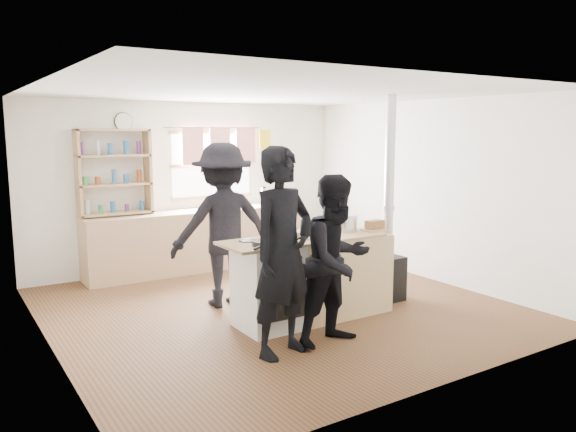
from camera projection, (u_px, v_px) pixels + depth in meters
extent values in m
cube|color=brown|center=(277.00, 307.00, 6.66)|extent=(5.00, 5.00, 0.01)
cube|color=tan|center=(200.00, 240.00, 8.44)|extent=(3.40, 0.55, 0.90)
cube|color=tan|center=(116.00, 213.00, 7.83)|extent=(1.00, 0.28, 0.03)
cube|color=tan|center=(115.00, 185.00, 7.77)|extent=(1.00, 0.28, 0.03)
cube|color=tan|center=(113.00, 156.00, 7.71)|extent=(1.00, 0.28, 0.03)
cube|color=tan|center=(112.00, 130.00, 7.65)|extent=(1.00, 0.28, 0.03)
cube|color=tan|center=(78.00, 174.00, 7.49)|extent=(0.04, 0.28, 1.20)
cube|color=tan|center=(148.00, 171.00, 8.00)|extent=(0.04, 0.28, 1.20)
cylinder|color=silver|center=(264.00, 196.00, 8.95)|extent=(0.10, 0.10, 0.27)
cube|color=white|center=(268.00, 287.00, 5.90)|extent=(0.60, 0.60, 0.90)
cube|color=tan|center=(336.00, 275.00, 6.38)|extent=(1.20, 0.60, 0.90)
cube|color=tan|center=(303.00, 239.00, 6.07)|extent=(1.84, 0.64, 0.03)
cylinder|color=black|center=(266.00, 243.00, 5.63)|extent=(0.40, 0.40, 0.05)
cylinder|color=#2B591E|center=(266.00, 242.00, 5.63)|extent=(0.26, 0.26, 0.02)
cube|color=silver|center=(307.00, 234.00, 6.12)|extent=(0.40, 0.36, 0.06)
cube|color=brown|center=(307.00, 232.00, 6.12)|extent=(0.34, 0.30, 0.02)
cylinder|color=#B9B9BB|center=(275.00, 231.00, 5.99)|extent=(0.24, 0.24, 0.16)
cylinder|color=#B9B9BB|center=(275.00, 223.00, 5.98)|extent=(0.25, 0.25, 0.01)
sphere|color=black|center=(275.00, 222.00, 5.98)|extent=(0.03, 0.03, 0.03)
cylinder|color=silver|center=(345.00, 223.00, 6.45)|extent=(0.28, 0.28, 0.18)
cylinder|color=silver|center=(345.00, 215.00, 6.44)|extent=(0.29, 0.29, 0.01)
sphere|color=black|center=(345.00, 214.00, 6.44)|extent=(0.03, 0.03, 0.03)
cube|color=tan|center=(375.00, 230.00, 6.48)|extent=(0.29, 0.21, 0.02)
cube|color=olive|center=(375.00, 225.00, 6.47)|extent=(0.22, 0.12, 0.10)
cube|color=black|center=(387.00, 278.00, 6.93)|extent=(0.35, 0.35, 0.55)
cylinder|color=#ADADB2|center=(389.00, 177.00, 6.74)|extent=(0.12, 0.12, 1.95)
imported|color=black|center=(283.00, 252.00, 5.13)|extent=(0.80, 0.62, 1.94)
imported|color=black|center=(337.00, 260.00, 5.42)|extent=(0.87, 0.71, 1.66)
imported|color=black|center=(223.00, 225.00, 6.63)|extent=(1.34, 0.90, 1.94)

